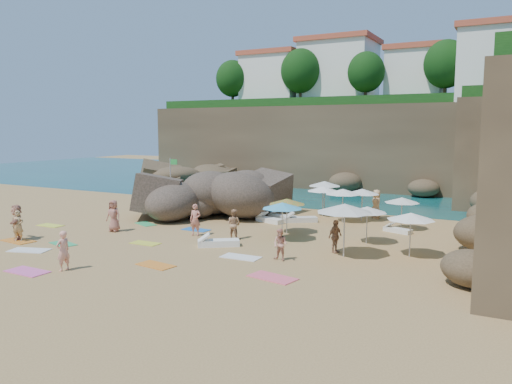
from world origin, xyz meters
The scene contains 47 objects.
ground centered at (0.00, 0.00, 0.00)m, with size 120.00×120.00×0.00m, color tan.
seawater centered at (0.00, 30.00, 0.00)m, with size 120.00×120.00×0.00m, color #0C4751.
cliff_back centered at (2.00, 25.00, 4.00)m, with size 44.00×8.00×8.00m, color brown.
rock_promontory centered at (-11.00, 16.00, 0.00)m, with size 12.00×7.00×2.00m, color brown, non-canonical shape.
clifftop_buildings centered at (2.96, 25.79, 11.24)m, with size 28.48×9.48×7.00m.
clifftop_trees centered at (4.78, 19.52, 11.26)m, with size 35.60×23.82×4.40m.
marina_masts centered at (-16.50, 30.00, 3.00)m, with size 3.10×0.10×6.00m.
rock_outcrop centered at (-1.48, 4.18, 0.00)m, with size 7.34×5.50×2.93m, color brown, non-canonical shape.
flag_pole centered at (-7.65, 7.26, 2.28)m, with size 0.70×0.07×3.57m.
parasol_0 centered at (7.41, 7.18, 1.88)m, with size 2.17×2.17×2.05m.
parasol_1 centered at (4.06, 9.43, 1.98)m, with size 2.29×2.29×2.16m.
parasol_2 centered at (6.48, 6.14, 1.94)m, with size 2.23×2.23×2.11m.
parasol_5 centered at (4.62, 7.59, 1.85)m, with size 2.13×2.13×2.01m.
parasol_6 centered at (4.78, 1.43, 1.81)m, with size 2.09×2.09×1.97m.
parasol_7 centered at (10.24, 5.45, 1.74)m, with size 2.01×2.01×1.90m.
parasol_8 centered at (11.88, -0.58, 1.88)m, with size 2.17×2.17×2.05m.
parasol_9 centered at (9.22, -2.02, 2.27)m, with size 2.61×2.61×2.47m.
parasol_10 centered at (5.31, -0.31, 1.86)m, with size 2.15×2.15×2.03m.
parasol_11 centered at (9.40, 1.12, 1.76)m, with size 2.03×2.03×1.92m.
lounger_0 centered at (0.02, 7.16, 0.15)m, with size 1.87×0.62×0.29m, color silver.
lounger_1 centered at (2.72, 5.25, 0.14)m, with size 1.83×0.61×0.28m, color silver.
lounger_2 centered at (4.14, 4.97, 0.16)m, with size 2.04×0.68×0.32m, color silver.
lounger_3 centered at (2.50, 3.91, 0.15)m, with size 1.88×0.63×0.29m, color white.
lounger_4 centered at (10.24, 4.60, 0.13)m, with size 1.61×0.54×0.25m, color white.
lounger_5 centered at (3.02, -2.93, 0.16)m, with size 2.07×0.69×0.32m, color white.
towel_1 centered at (-1.54, -10.44, 0.02)m, with size 1.86×0.93×0.03m, color #E85AA7.
towel_2 centered at (-6.85, -6.89, 0.02)m, with size 1.90×0.95×0.03m, color orange.
towel_3 centered at (-4.23, -6.27, 0.01)m, with size 1.61×0.80×0.03m, color #2FA561.
towel_4 centered at (-8.80, -3.24, 0.01)m, with size 1.61×0.81×0.03m, color #D7E23B.
towel_5 centered at (-4.58, -8.00, 0.02)m, with size 1.88×0.94×0.03m, color white.
towel_8 centered at (-0.27, -0.15, 0.01)m, with size 1.64×0.82×0.03m, color blue.
towel_9 centered at (7.75, -6.47, 0.02)m, with size 1.93×0.96×0.03m, color #F15D71.
towel_10 centered at (2.52, -7.21, 0.01)m, with size 1.70×0.85×0.03m, color orange.
towel_11 centered at (-4.01, -0.17, 0.01)m, with size 1.56×0.78×0.03m, color #30AA64.
towel_12 centered at (-0.61, -4.21, 0.01)m, with size 1.54×0.77×0.03m, color #D2D638.
towel_13 centered at (5.09, -4.33, 0.02)m, with size 1.79×0.90×0.03m, color white.
person_stand_0 centered at (-6.77, -6.92, 0.81)m, with size 0.59×0.39×1.63m, color tan.
person_stand_1 centered at (2.89, -1.19, 0.81)m, with size 0.79×0.61×1.62m, color #AE7D57.
person_stand_2 centered at (-2.20, 9.91, 0.96)m, with size 1.25×0.51×1.93m, color #E69883.
person_stand_3 centered at (8.60, -1.47, 0.79)m, with size 0.93×0.39×1.58m, color #9F704F.
person_stand_4 centered at (8.00, 8.48, 0.94)m, with size 0.92×0.50×1.89m, color tan.
person_stand_5 centered at (-3.09, 9.96, 0.86)m, with size 1.59×0.46×1.71m, color tan.
person_stand_6 centered at (-0.37, -9.58, 0.84)m, with size 0.61×0.40×1.68m, color #F5A18B.
person_lie_2 centered at (-4.14, -2.73, 0.24)m, with size 0.87×1.79×0.48m, color #A66353.
person_lie_3 centered at (-7.13, -6.70, 0.25)m, with size 1.71×1.85×0.49m, color tan.
person_lie_4 centered at (0.61, -1.48, 0.21)m, with size 0.63×1.72×0.41m, color tan.
person_lie_5 centered at (6.94, -4.02, 0.27)m, with size 0.68×1.41×0.53m, color tan.
Camera 1 is at (16.10, -23.64, 5.88)m, focal length 35.00 mm.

